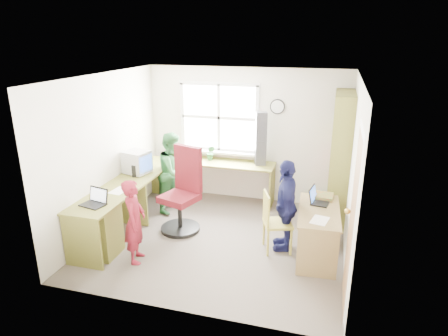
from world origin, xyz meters
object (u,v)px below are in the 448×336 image
at_px(bookshelf, 340,162).
at_px(person_green, 173,172).
at_px(cd_tower, 261,139).
at_px(potted_plant, 211,153).
at_px(crt_monitor, 137,162).
at_px(laptop_left, 95,201).
at_px(person_red, 135,221).
at_px(wooden_chair, 273,220).
at_px(l_desk, 130,209).
at_px(person_navy, 286,205).
at_px(laptop_right, 317,199).
at_px(right_desk, 318,223).
at_px(swivel_chair, 183,195).

distance_m(bookshelf, person_green, 2.76).
bearing_deg(cd_tower, potted_plant, 161.54).
relative_size(crt_monitor, laptop_left, 1.25).
relative_size(cd_tower, person_red, 0.80).
distance_m(bookshelf, wooden_chair, 1.62).
bearing_deg(wooden_chair, person_red, -176.57).
bearing_deg(laptop_left, wooden_chair, 30.26).
bearing_deg(l_desk, laptop_left, -109.00).
height_order(wooden_chair, potted_plant, potted_plant).
xyz_separation_m(person_red, person_navy, (1.88, 0.88, 0.08)).
xyz_separation_m(laptop_right, person_green, (-2.44, 0.62, -0.04)).
bearing_deg(laptop_left, bookshelf, 45.14).
bearing_deg(person_navy, l_desk, -90.14).
xyz_separation_m(cd_tower, potted_plant, (-0.91, -0.00, -0.33)).
xyz_separation_m(bookshelf, cd_tower, (-1.33, 0.29, 0.21)).
bearing_deg(laptop_right, crt_monitor, 95.02).
relative_size(right_desk, crt_monitor, 2.65).
distance_m(l_desk, laptop_right, 2.75).
bearing_deg(crt_monitor, bookshelf, 26.87).
xyz_separation_m(cd_tower, person_red, (-1.23, -2.33, -0.63)).
distance_m(wooden_chair, laptop_right, 0.70).
bearing_deg(potted_plant, bookshelf, -7.27).
height_order(bookshelf, laptop_right, bookshelf).
bearing_deg(bookshelf, l_desk, -153.57).
height_order(wooden_chair, crt_monitor, crt_monitor).
height_order(l_desk, laptop_right, laptop_right).
xyz_separation_m(laptop_left, person_green, (0.43, 1.67, -0.11)).
distance_m(right_desk, cd_tower, 2.02).
relative_size(l_desk, person_navy, 2.23).
bearing_deg(potted_plant, wooden_chair, -48.05).
bearing_deg(crt_monitor, person_green, 51.86).
xyz_separation_m(crt_monitor, cd_tower, (1.86, 1.01, 0.27)).
height_order(right_desk, cd_tower, cd_tower).
relative_size(l_desk, laptop_right, 8.22).
distance_m(l_desk, bookshelf, 3.35).
height_order(laptop_left, laptop_right, laptop_left).
bearing_deg(person_red, right_desk, -85.99).
xyz_separation_m(right_desk, laptop_left, (-2.92, -0.79, 0.31)).
height_order(l_desk, person_red, person_red).
relative_size(l_desk, swivel_chair, 2.24).
height_order(laptop_left, person_navy, person_navy).
xyz_separation_m(laptop_right, person_navy, (-0.42, -0.19, -0.07)).
xyz_separation_m(bookshelf, person_navy, (-0.69, -1.16, -0.34)).
bearing_deg(potted_plant, person_green, -126.16).
distance_m(crt_monitor, laptop_left, 1.31).
distance_m(crt_monitor, laptop_right, 2.94).
bearing_deg(right_desk, potted_plant, 139.95).
height_order(laptop_left, cd_tower, cd_tower).
bearing_deg(wooden_chair, swivel_chair, 148.14).
xyz_separation_m(l_desk, person_green, (0.24, 1.12, 0.24)).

